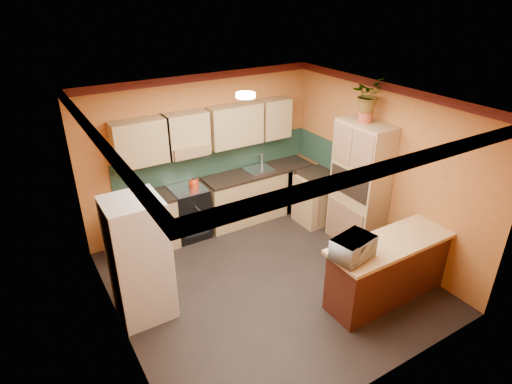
{
  "coord_description": "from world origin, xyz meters",
  "views": [
    {
      "loc": [
        -2.8,
        -4.27,
        4.02
      ],
      "look_at": [
        0.07,
        0.45,
        1.28
      ],
      "focal_mm": 30.0,
      "sensor_mm": 36.0,
      "label": 1
    }
  ],
  "objects_px": {
    "stove": "(189,212)",
    "breakfast_bar": "(388,271)",
    "base_cabinets_back": "(222,204)",
    "pantry": "(359,186)",
    "microwave": "(353,248)",
    "fridge": "(139,260)"
  },
  "relations": [
    {
      "from": "pantry",
      "to": "microwave",
      "type": "height_order",
      "value": "pantry"
    },
    {
      "from": "stove",
      "to": "breakfast_bar",
      "type": "xyz_separation_m",
      "value": [
        1.68,
        -2.94,
        -0.02
      ]
    },
    {
      "from": "base_cabinets_back",
      "to": "breakfast_bar",
      "type": "bearing_deg",
      "value": -70.24
    },
    {
      "from": "fridge",
      "to": "stove",
      "type": "bearing_deg",
      "value": 48.89
    },
    {
      "from": "stove",
      "to": "pantry",
      "type": "bearing_deg",
      "value": -35.38
    },
    {
      "from": "stove",
      "to": "breakfast_bar",
      "type": "distance_m",
      "value": 3.38
    },
    {
      "from": "stove",
      "to": "microwave",
      "type": "relative_size",
      "value": 1.74
    },
    {
      "from": "stove",
      "to": "breakfast_bar",
      "type": "height_order",
      "value": "stove"
    },
    {
      "from": "base_cabinets_back",
      "to": "fridge",
      "type": "bearing_deg",
      "value": -142.27
    },
    {
      "from": "microwave",
      "to": "breakfast_bar",
      "type": "bearing_deg",
      "value": -11.31
    },
    {
      "from": "pantry",
      "to": "microwave",
      "type": "bearing_deg",
      "value": -136.09
    },
    {
      "from": "base_cabinets_back",
      "to": "microwave",
      "type": "bearing_deg",
      "value": -83.74
    },
    {
      "from": "base_cabinets_back",
      "to": "stove",
      "type": "relative_size",
      "value": 4.01
    },
    {
      "from": "stove",
      "to": "fridge",
      "type": "bearing_deg",
      "value": -131.11
    },
    {
      "from": "base_cabinets_back",
      "to": "breakfast_bar",
      "type": "distance_m",
      "value": 3.12
    },
    {
      "from": "pantry",
      "to": "breakfast_bar",
      "type": "height_order",
      "value": "pantry"
    },
    {
      "from": "base_cabinets_back",
      "to": "fridge",
      "type": "distance_m",
      "value": 2.47
    },
    {
      "from": "fridge",
      "to": "microwave",
      "type": "bearing_deg",
      "value": -32.85
    },
    {
      "from": "pantry",
      "to": "microwave",
      "type": "distance_m",
      "value": 1.88
    },
    {
      "from": "stove",
      "to": "breakfast_bar",
      "type": "bearing_deg",
      "value": -60.23
    },
    {
      "from": "stove",
      "to": "pantry",
      "type": "distance_m",
      "value": 2.88
    },
    {
      "from": "stove",
      "to": "pantry",
      "type": "xyz_separation_m",
      "value": [
        2.3,
        -1.63,
        0.59
      ]
    }
  ]
}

